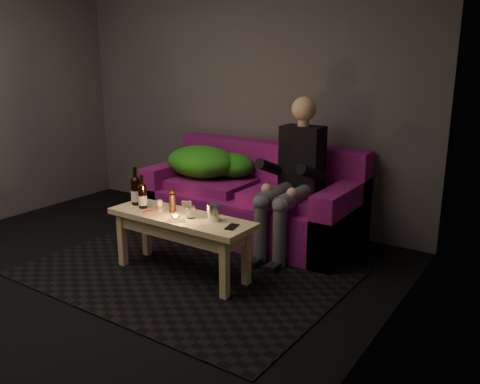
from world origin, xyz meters
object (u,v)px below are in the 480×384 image
Objects in this scene: coffee_table at (181,226)px; steel_cup at (213,213)px; person at (293,174)px; sofa at (254,204)px; beer_bottle_b at (143,196)px; beer_bottle_a at (136,191)px.

steel_cup reaches higher than coffee_table.
person is at bearing 78.39° from steel_cup.
beer_bottle_b is (-0.35, -1.10, 0.28)m from sofa.
sofa is 1.12m from steel_cup.
sofa is at bearing 105.93° from steel_cup.
steel_cup is (0.65, 0.05, -0.04)m from beer_bottle_b.
beer_bottle_a is at bearing -136.64° from person.
beer_bottle_b is at bearing -176.03° from steel_cup.
coffee_table is at bearing -3.52° from beer_bottle_a.
sofa is at bearing 161.63° from person.
sofa is 7.36× the size of beer_bottle_b.
sofa is at bearing 72.18° from beer_bottle_b.
person is at bearing -18.37° from sofa.
person reaches higher than sofa.
coffee_table is 9.60× the size of steel_cup.
beer_bottle_b reaches higher than steel_cup.
beer_bottle_b is at bearing -178.24° from coffee_table.
beer_bottle_b is (0.11, -0.04, -0.01)m from beer_bottle_a.
beer_bottle_a is at bearing 159.81° from beer_bottle_b.
person is at bearing 63.33° from coffee_table.
coffee_table is 4.47× the size of beer_bottle_b.
beer_bottle_b is at bearing -131.76° from person.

